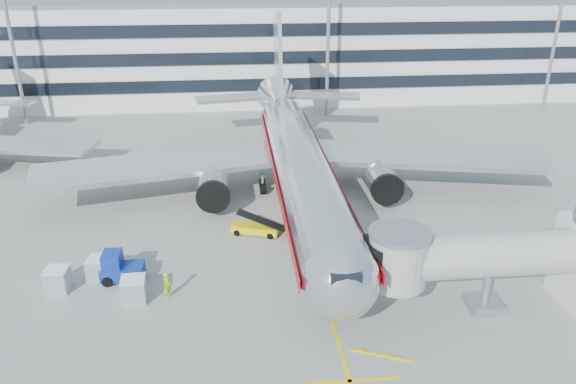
{
  "coord_description": "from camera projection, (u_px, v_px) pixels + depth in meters",
  "views": [
    {
      "loc": [
        -6.05,
        -38.49,
        22.3
      ],
      "look_at": [
        -1.63,
        4.2,
        4.0
      ],
      "focal_mm": 35.0,
      "sensor_mm": 36.0,
      "label": 1
    }
  ],
  "objects": [
    {
      "name": "jet_bridge",
      "position": [
        516.0,
        258.0,
        36.85
      ],
      "size": [
        17.8,
        4.5,
        7.0
      ],
      "color": "silver",
      "rests_on": "ground"
    },
    {
      "name": "light_mast_east",
      "position": [
        561.0,
        9.0,
        81.11
      ],
      "size": [
        2.4,
        1.2,
        25.45
      ],
      "color": "gray",
      "rests_on": "ground"
    },
    {
      "name": "light_mast_west",
      "position": [
        7.0,
        14.0,
        73.82
      ],
      "size": [
        2.4,
        1.2,
        25.45
      ],
      "color": "gray",
      "rests_on": "ground"
    },
    {
      "name": "baggage_tug",
      "position": [
        119.0,
        268.0,
        41.2
      ],
      "size": [
        3.09,
        2.02,
        2.29
      ],
      "color": "navy",
      "rests_on": "ground"
    },
    {
      "name": "cargo_container_left",
      "position": [
        99.0,
        268.0,
        41.47
      ],
      "size": [
        1.77,
        1.77,
        1.68
      ],
      "color": "#B9BCC1",
      "rests_on": "ground"
    },
    {
      "name": "main_jet",
      "position": [
        297.0,
        158.0,
        53.6
      ],
      "size": [
        50.95,
        48.7,
        16.06
      ],
      "color": "silver",
      "rests_on": "ground"
    },
    {
      "name": "ramp_worker",
      "position": [
        167.0,
        285.0,
        39.02
      ],
      "size": [
        0.78,
        0.87,
        2.01
      ],
      "primitive_type": "imported",
      "rotation": [
        0.0,
        0.0,
        1.04
      ],
      "color": "#A1EC18",
      "rests_on": "ground"
    },
    {
      "name": "belt_loader",
      "position": [
        256.0,
        228.0,
        48.18
      ],
      "size": [
        4.34,
        2.66,
        2.03
      ],
      "color": "#D7BB09",
      "rests_on": "ground"
    },
    {
      "name": "light_mast_centre",
      "position": [
        329.0,
        11.0,
        77.89
      ],
      "size": [
        2.4,
        1.2,
        25.45
      ],
      "color": "gray",
      "rests_on": "ground"
    },
    {
      "name": "cargo_container_right",
      "position": [
        57.0,
        280.0,
        40.0
      ],
      "size": [
        1.71,
        1.71,
        1.7
      ],
      "color": "#B9BCC1",
      "rests_on": "ground"
    },
    {
      "name": "ground",
      "position": [
        314.0,
        258.0,
        44.54
      ],
      "size": [
        180.0,
        180.0,
        0.0
      ],
      "primitive_type": "plane",
      "color": "gray",
      "rests_on": "ground"
    },
    {
      "name": "cargo_container_front",
      "position": [
        134.0,
        290.0,
        38.74
      ],
      "size": [
        1.74,
        1.74,
        1.75
      ],
      "color": "#B9BCC1",
      "rests_on": "ground"
    },
    {
      "name": "terminal",
      "position": [
        265.0,
        47.0,
        94.5
      ],
      "size": [
        150.0,
        24.25,
        15.6
      ],
      "color": "silver",
      "rests_on": "ground"
    },
    {
      "name": "lead_in_line",
      "position": [
        299.0,
        206.0,
        53.69
      ],
      "size": [
        0.25,
        70.0,
        0.01
      ],
      "primitive_type": "cube",
      "color": "yellow",
      "rests_on": "ground"
    },
    {
      "name": "stop_bar",
      "position": [
        350.0,
        381.0,
        31.73
      ],
      "size": [
        6.0,
        0.25,
        0.01
      ],
      "primitive_type": "cube",
      "color": "yellow",
      "rests_on": "ground"
    }
  ]
}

